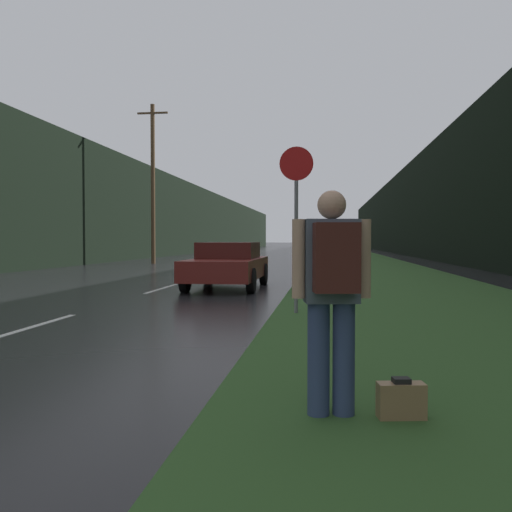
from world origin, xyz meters
name	(u,v)px	position (x,y,z in m)	size (l,w,h in m)	color
grass_verge	(354,259)	(6.62, 40.00, 0.01)	(6.00, 240.00, 0.02)	#2D5123
lane_stripe_b	(28,328)	(0.00, 7.97, 0.00)	(0.12, 3.00, 0.01)	silver
lane_stripe_c	(163,288)	(0.00, 14.97, 0.00)	(0.12, 3.00, 0.01)	silver
lane_stripe_d	(213,273)	(0.00, 21.97, 0.00)	(0.12, 3.00, 0.01)	silver
treeline_far_side	(174,217)	(-9.62, 50.00, 3.51)	(2.00, 140.00, 7.03)	black
treeline_near_side	(416,211)	(12.62, 50.00, 3.99)	(2.00, 140.00, 7.97)	black
utility_pole_far	(153,182)	(-5.36, 30.56, 4.74)	(1.80, 0.24, 9.22)	#4C3823
stop_sign	(296,215)	(4.06, 10.15, 1.85)	(0.63, 0.07, 3.10)	slate
hitchhiker_with_backpack	(332,288)	(4.65, 4.26, 1.01)	(0.60, 0.47, 1.76)	navy
suitcase	(401,401)	(5.17, 4.28, 0.15)	(0.38, 0.20, 0.33)	olive
car_passing_near	(228,264)	(1.81, 15.38, 0.67)	(1.96, 4.54, 1.31)	maroon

